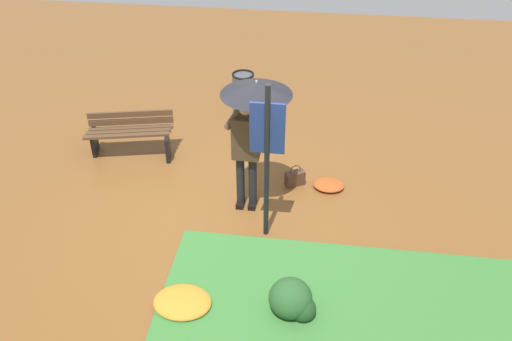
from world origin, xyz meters
TOP-DOWN VIEW (x-y plane):
  - ground_plane at (0.00, 0.00)m, footprint 18.00×18.00m
  - person_with_umbrella at (0.28, 0.27)m, footprint 0.96×0.96m
  - info_sign_post at (0.56, -0.34)m, footprint 0.44×0.07m
  - handbag at (0.88, 0.84)m, footprint 0.33×0.27m
  - park_bench at (-1.93, 1.36)m, footprint 1.42×0.67m
  - trash_bin at (-0.27, 3.00)m, footprint 0.42×0.42m
  - shrub_cluster at (1.04, -1.70)m, footprint 0.57×0.51m
  - leaf_pile_near_person at (1.41, 0.83)m, footprint 0.48×0.39m
  - leaf_pile_by_bench at (-0.27, -1.79)m, footprint 0.71×0.56m

SIDE VIEW (x-z plane):
  - ground_plane at x=0.00m, z-range 0.00..0.00m
  - leaf_pile_near_person at x=1.41m, z-range 0.00..0.11m
  - leaf_pile_by_bench at x=-0.27m, z-range 0.00..0.16m
  - handbag at x=0.88m, z-range -0.06..0.31m
  - shrub_cluster at x=1.04m, z-range -0.01..0.45m
  - park_bench at x=-1.93m, z-range 0.03..0.78m
  - trash_bin at x=-0.27m, z-range 0.00..0.84m
  - info_sign_post at x=0.56m, z-range 0.29..2.59m
  - person_with_umbrella at x=0.28m, z-range 0.53..2.57m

